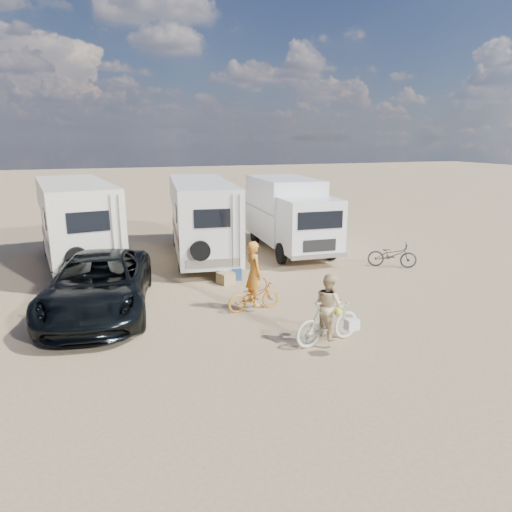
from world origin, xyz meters
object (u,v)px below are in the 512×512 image
object	(u,v)px
bike_woman	(328,322)
rider_woman	(329,313)
rv_main	(202,219)
cooler	(234,273)
rv_left	(77,225)
bike_man	(254,296)
dark_suv	(98,285)
box_truck	(291,216)
crate	(226,278)
rider_man	(254,279)
bike_parked	(392,255)

from	to	relation	value
bike_woman	rider_woman	size ratio (longest dim) A/B	1.17
rv_main	cooler	bearing A→B (deg)	-78.02
rv_left	bike_man	size ratio (longest dim) A/B	4.33
dark_suv	bike_woman	world-z (taller)	dark_suv
rv_main	box_truck	size ratio (longest dim) A/B	1.18
dark_suv	crate	size ratio (longest dim) A/B	12.10
rv_main	rider_woman	xyz separation A→B (m)	(0.90, -9.37, -0.79)
rider_man	cooler	bearing A→B (deg)	-11.25
bike_woman	rider_woman	distance (m)	0.23
rv_main	cooler	size ratio (longest dim) A/B	13.55
bike_woman	crate	world-z (taller)	bike_woman
rv_main	bike_woman	distance (m)	9.47
dark_suv	cooler	world-z (taller)	dark_suv
box_truck	crate	world-z (taller)	box_truck
bike_man	bike_parked	bearing A→B (deg)	-73.77
rv_left	cooler	world-z (taller)	rv_left
bike_woman	box_truck	bearing A→B (deg)	-27.58
bike_man	crate	distance (m)	2.70
crate	rv_left	bearing A→B (deg)	138.99
bike_woman	rider_man	distance (m)	2.90
rv_left	rider_man	xyz separation A→B (m)	(4.79, -6.78, -0.70)
dark_suv	bike_man	size ratio (longest dim) A/B	3.66
rv_main	bike_parked	size ratio (longest dim) A/B	4.04
rv_left	rider_woman	world-z (taller)	rv_left
box_truck	rider_woman	size ratio (longest dim) A/B	3.99
dark_suv	bike_man	world-z (taller)	dark_suv
rider_woman	bike_parked	world-z (taller)	rider_woman
dark_suv	bike_man	xyz separation A→B (m)	(4.20, -1.34, -0.40)
rv_left	bike_woman	distance (m)	11.15
rider_man	bike_woman	bearing A→B (deg)	-166.01
dark_suv	bike_woman	distance (m)	6.56
box_truck	dark_suv	world-z (taller)	box_truck
rv_left	rv_main	bearing A→B (deg)	-9.01
rider_man	bike_parked	xyz separation A→B (m)	(6.54, 2.55, -0.45)
bike_man	crate	size ratio (longest dim) A/B	3.30
rv_main	rider_man	xyz separation A→B (m)	(-0.04, -6.65, -0.65)
rv_left	bike_woman	world-z (taller)	rv_left
bike_woman	bike_man	bearing A→B (deg)	9.64
box_truck	crate	bearing A→B (deg)	-134.55
box_truck	dark_suv	xyz separation A→B (m)	(-8.09, -4.91, -0.75)
bike_man	cooler	size ratio (longest dim) A/B	2.94
bike_woman	rider_man	world-z (taller)	rider_man
rv_main	bike_woman	bearing A→B (deg)	-77.20
dark_suv	bike_parked	distance (m)	10.82
rv_main	bike_parked	bearing A→B (deg)	-24.91
dark_suv	rider_man	world-z (taller)	rider_man
rv_left	rider_man	distance (m)	8.33
rv_left	dark_suv	world-z (taller)	rv_left
rv_main	rv_left	distance (m)	4.83
bike_man	bike_parked	size ratio (longest dim) A/B	0.88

